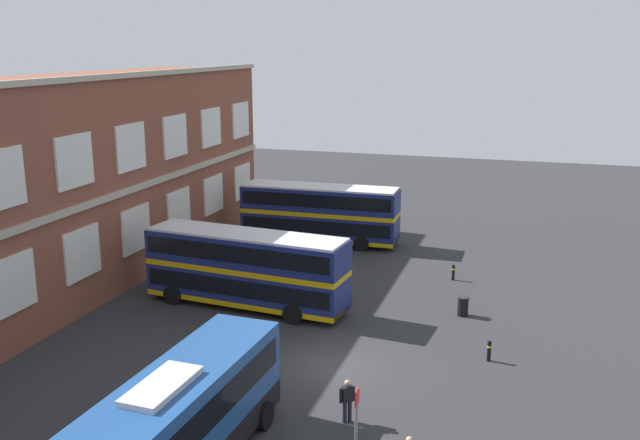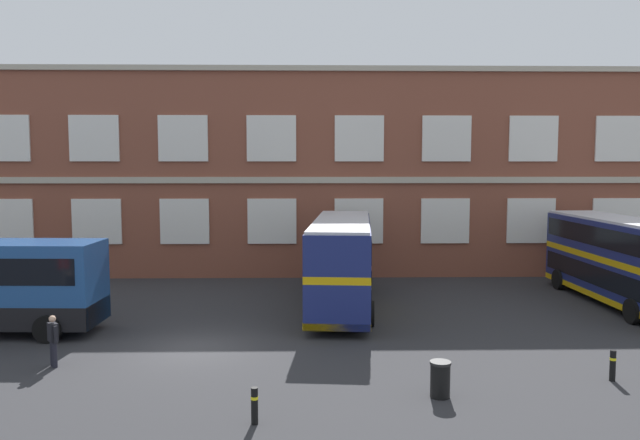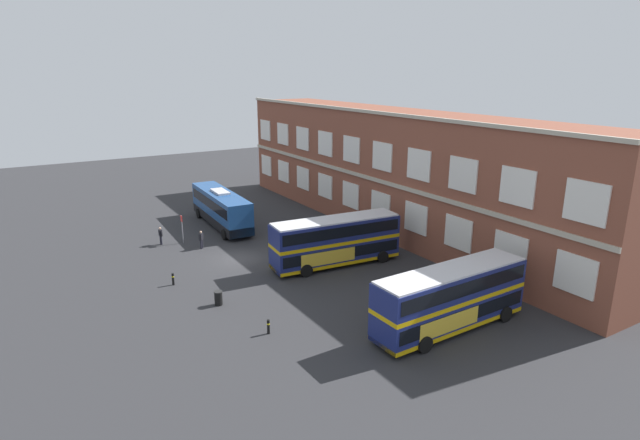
{
  "view_description": "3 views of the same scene",
  "coord_description": "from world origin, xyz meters",
  "px_view_note": "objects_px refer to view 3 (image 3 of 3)",
  "views": [
    {
      "loc": [
        -26.96,
        -8.0,
        13.7
      ],
      "look_at": [
        9.17,
        3.5,
        4.15
      ],
      "focal_mm": 39.46,
      "sensor_mm": 36.0,
      "label": 1
    },
    {
      "loc": [
        4.04,
        -21.6,
        6.54
      ],
      "look_at": [
        4.59,
        4.34,
        4.24
      ],
      "focal_mm": 34.72,
      "sensor_mm": 36.0,
      "label": 2
    },
    {
      "loc": [
        39.55,
        -15.72,
        15.88
      ],
      "look_at": [
        7.11,
        4.05,
        4.69
      ],
      "focal_mm": 28.83,
      "sensor_mm": 36.0,
      "label": 3
    }
  ],
  "objects_px": {
    "second_passenger": "(161,235)",
    "bus_stand_flag": "(182,227)",
    "touring_coach": "(221,208)",
    "double_decker_middle": "(451,298)",
    "safety_bollard_east": "(173,279)",
    "safety_bollard_west": "(268,326)",
    "waiting_passenger": "(201,239)",
    "station_litter_bin": "(218,298)",
    "double_decker_near": "(336,241)"
  },
  "relations": [
    {
      "from": "safety_bollard_west",
      "to": "safety_bollard_east",
      "type": "height_order",
      "value": "same"
    },
    {
      "from": "safety_bollard_west",
      "to": "safety_bollard_east",
      "type": "bearing_deg",
      "value": -164.63
    },
    {
      "from": "double_decker_middle",
      "to": "station_litter_bin",
      "type": "distance_m",
      "value": 15.75
    },
    {
      "from": "station_litter_bin",
      "to": "bus_stand_flag",
      "type": "bearing_deg",
      "value": 172.51
    },
    {
      "from": "touring_coach",
      "to": "bus_stand_flag",
      "type": "height_order",
      "value": "touring_coach"
    },
    {
      "from": "second_passenger",
      "to": "bus_stand_flag",
      "type": "distance_m",
      "value": 2.13
    },
    {
      "from": "touring_coach",
      "to": "second_passenger",
      "type": "distance_m",
      "value": 7.66
    },
    {
      "from": "double_decker_near",
      "to": "double_decker_middle",
      "type": "distance_m",
      "value": 13.06
    },
    {
      "from": "second_passenger",
      "to": "safety_bollard_east",
      "type": "distance_m",
      "value": 10.16
    },
    {
      "from": "waiting_passenger",
      "to": "safety_bollard_east",
      "type": "relative_size",
      "value": 1.79
    },
    {
      "from": "station_litter_bin",
      "to": "second_passenger",
      "type": "bearing_deg",
      "value": -180.0
    },
    {
      "from": "double_decker_near",
      "to": "safety_bollard_west",
      "type": "xyz_separation_m",
      "value": [
        7.68,
        -9.98,
        -1.66
      ]
    },
    {
      "from": "waiting_passenger",
      "to": "safety_bollard_west",
      "type": "bearing_deg",
      "value": -5.51
    },
    {
      "from": "double_decker_near",
      "to": "second_passenger",
      "type": "distance_m",
      "value": 17.14
    },
    {
      "from": "bus_stand_flag",
      "to": "safety_bollard_west",
      "type": "xyz_separation_m",
      "value": [
        19.97,
        -0.71,
        -1.14
      ]
    },
    {
      "from": "waiting_passenger",
      "to": "safety_bollard_west",
      "type": "relative_size",
      "value": 1.79
    },
    {
      "from": "second_passenger",
      "to": "safety_bollard_west",
      "type": "relative_size",
      "value": 1.79
    },
    {
      "from": "bus_stand_flag",
      "to": "station_litter_bin",
      "type": "xyz_separation_m",
      "value": [
        14.44,
        -1.9,
        -1.12
      ]
    },
    {
      "from": "double_decker_middle",
      "to": "waiting_passenger",
      "type": "height_order",
      "value": "double_decker_middle"
    },
    {
      "from": "touring_coach",
      "to": "waiting_passenger",
      "type": "xyz_separation_m",
      "value": [
        5.84,
        -4.2,
        -0.98
      ]
    },
    {
      "from": "bus_stand_flag",
      "to": "safety_bollard_west",
      "type": "bearing_deg",
      "value": -2.03
    },
    {
      "from": "waiting_passenger",
      "to": "station_litter_bin",
      "type": "height_order",
      "value": "waiting_passenger"
    },
    {
      "from": "double_decker_middle",
      "to": "bus_stand_flag",
      "type": "xyz_separation_m",
      "value": [
        -25.35,
        -9.35,
        -0.51
      ]
    },
    {
      "from": "double_decker_middle",
      "to": "double_decker_near",
      "type": "bearing_deg",
      "value": -179.67
    },
    {
      "from": "double_decker_middle",
      "to": "second_passenger",
      "type": "height_order",
      "value": "double_decker_middle"
    },
    {
      "from": "double_decker_middle",
      "to": "safety_bollard_east",
      "type": "height_order",
      "value": "double_decker_middle"
    },
    {
      "from": "touring_coach",
      "to": "second_passenger",
      "type": "bearing_deg",
      "value": -68.84
    },
    {
      "from": "double_decker_middle",
      "to": "bus_stand_flag",
      "type": "relative_size",
      "value": 4.1
    },
    {
      "from": "double_decker_near",
      "to": "safety_bollard_west",
      "type": "height_order",
      "value": "double_decker_near"
    },
    {
      "from": "safety_bollard_east",
      "to": "waiting_passenger",
      "type": "bearing_deg",
      "value": 146.29
    },
    {
      "from": "safety_bollard_east",
      "to": "bus_stand_flag",
      "type": "bearing_deg",
      "value": 158.81
    },
    {
      "from": "bus_stand_flag",
      "to": "safety_bollard_east",
      "type": "height_order",
      "value": "bus_stand_flag"
    },
    {
      "from": "double_decker_near",
      "to": "second_passenger",
      "type": "xyz_separation_m",
      "value": [
        -12.95,
        -11.17,
        -1.22
      ]
    },
    {
      "from": "safety_bollard_east",
      "to": "safety_bollard_west",
      "type": "bearing_deg",
      "value": 15.37
    },
    {
      "from": "second_passenger",
      "to": "station_litter_bin",
      "type": "distance_m",
      "value": 15.1
    },
    {
      "from": "double_decker_middle",
      "to": "safety_bollard_west",
      "type": "height_order",
      "value": "double_decker_middle"
    },
    {
      "from": "double_decker_middle",
      "to": "safety_bollard_west",
      "type": "relative_size",
      "value": 11.64
    },
    {
      "from": "touring_coach",
      "to": "safety_bollard_east",
      "type": "distance_m",
      "value": 15.56
    },
    {
      "from": "double_decker_middle",
      "to": "touring_coach",
      "type": "height_order",
      "value": "double_decker_middle"
    },
    {
      "from": "touring_coach",
      "to": "double_decker_near",
      "type": "bearing_deg",
      "value": 14.61
    },
    {
      "from": "double_decker_near",
      "to": "bus_stand_flag",
      "type": "bearing_deg",
      "value": -142.96
    },
    {
      "from": "second_passenger",
      "to": "safety_bollard_west",
      "type": "distance_m",
      "value": 20.66
    },
    {
      "from": "double_decker_near",
      "to": "safety_bollard_west",
      "type": "distance_m",
      "value": 12.7
    },
    {
      "from": "double_decker_middle",
      "to": "second_passenger",
      "type": "xyz_separation_m",
      "value": [
        -26.01,
        -11.25,
        -1.22
      ]
    },
    {
      "from": "double_decker_near",
      "to": "touring_coach",
      "type": "xyz_separation_m",
      "value": [
        -15.69,
        -4.09,
        -0.24
      ]
    },
    {
      "from": "touring_coach",
      "to": "station_litter_bin",
      "type": "xyz_separation_m",
      "value": [
        17.84,
        -7.08,
        -1.39
      ]
    },
    {
      "from": "second_passenger",
      "to": "bus_stand_flag",
      "type": "height_order",
      "value": "bus_stand_flag"
    },
    {
      "from": "double_decker_near",
      "to": "touring_coach",
      "type": "height_order",
      "value": "double_decker_near"
    },
    {
      "from": "waiting_passenger",
      "to": "second_passenger",
      "type": "bearing_deg",
      "value": -137.05
    },
    {
      "from": "waiting_passenger",
      "to": "bus_stand_flag",
      "type": "height_order",
      "value": "bus_stand_flag"
    }
  ]
}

